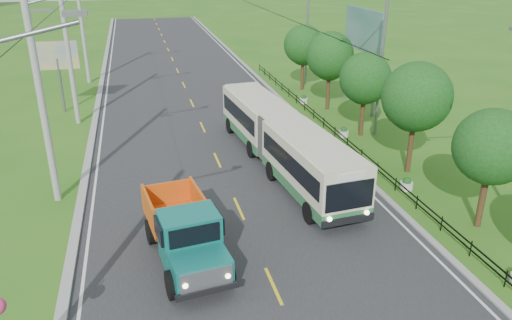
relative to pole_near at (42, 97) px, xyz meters
name	(u,v)px	position (x,y,z in m)	size (l,w,h in m)	color
ground	(273,286)	(8.26, -9.00, -5.09)	(240.00, 240.00, 0.00)	#2C6618
road	(199,118)	(8.26, 11.00, -5.08)	(14.00, 120.00, 0.02)	#28282B
curb_left	(94,125)	(1.06, 11.00, -5.02)	(0.40, 120.00, 0.15)	#9E9E99
curb_right	(294,111)	(15.41, 11.00, -5.04)	(0.30, 120.00, 0.10)	#9E9E99
edge_line_left	(103,125)	(1.61, 11.00, -5.07)	(0.12, 120.00, 0.00)	silver
edge_line_right	(287,112)	(14.91, 11.00, -5.07)	(0.12, 120.00, 0.00)	silver
centre_dash	(273,286)	(8.26, -9.00, -5.07)	(0.12, 2.20, 0.00)	yellow
railing_right	(335,133)	(16.26, 5.00, -4.79)	(0.04, 40.00, 0.60)	black
pole_near	(42,97)	(0.00, 0.00, 0.00)	(3.51, 0.32, 10.00)	gray
pole_mid	(69,50)	(0.00, 12.00, 0.00)	(3.51, 0.32, 10.00)	gray
pole_far	(82,25)	(0.00, 24.00, 0.00)	(3.51, 0.32, 10.00)	gray
tree_second	(491,150)	(18.12, -6.86, -1.57)	(3.18, 3.26, 5.30)	#382314
tree_third	(416,100)	(18.12, -0.86, -1.11)	(3.60, 3.62, 6.00)	#382314
tree_fourth	(365,81)	(18.12, 5.14, -1.51)	(3.24, 3.31, 5.40)	#382314
tree_fifth	(330,58)	(18.12, 11.14, -1.24)	(3.48, 3.52, 5.80)	#382314
tree_back	(303,47)	(18.12, 17.14, -1.44)	(3.30, 3.36, 5.50)	#382314
streetlight_mid	(379,59)	(18.90, 5.00, -0.19)	(3.02, 0.20, 9.07)	slate
streetlight_far	(306,28)	(18.90, 19.00, -0.19)	(3.02, 0.20, 9.07)	slate
planter_near	(406,184)	(16.86, -3.00, -4.81)	(0.64, 0.64, 0.67)	silver
planter_mid	(344,132)	(16.86, 5.00, -4.81)	(0.64, 0.64, 0.67)	silver
planter_far	(304,99)	(16.86, 13.00, -4.81)	(0.64, 0.64, 0.67)	silver
billboard_left	(57,60)	(-1.24, 15.00, -1.23)	(3.00, 0.20, 5.20)	slate
billboard_right	(363,36)	(20.56, 11.00, 0.25)	(0.24, 6.00, 7.30)	slate
bus	(282,137)	(11.55, 1.20, -3.34)	(3.79, 15.25, 2.91)	#2A6A3B
dump_truck	(185,229)	(5.42, -6.63, -3.70)	(2.99, 6.12, 2.47)	#116A63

